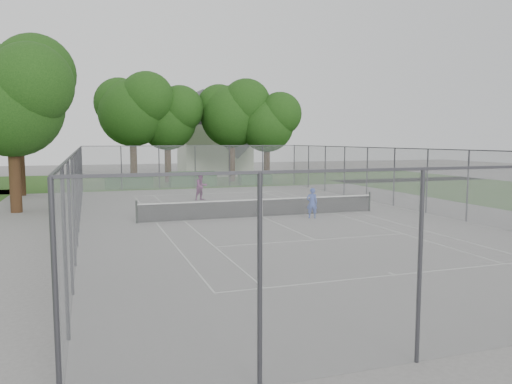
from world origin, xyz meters
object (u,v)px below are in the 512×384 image
object	(u,v)px
tennis_net	(262,207)
house	(214,142)
girl_player	(312,203)
woman_player	(201,186)

from	to	relation	value
tennis_net	house	distance (m)	30.93
tennis_net	girl_player	xyz separation A→B (m)	(2.29, -1.20, 0.27)
tennis_net	girl_player	distance (m)	2.60
girl_player	woman_player	xyz separation A→B (m)	(-3.74, 9.24, 0.16)
tennis_net	woman_player	xyz separation A→B (m)	(-1.46, 8.04, 0.42)
woman_player	girl_player	bearing A→B (deg)	-91.19
tennis_net	girl_player	world-z (taller)	girl_player
girl_player	woman_player	distance (m)	9.97
house	woman_player	distance (m)	23.39
tennis_net	house	xyz separation A→B (m)	(4.97, 30.36, 3.22)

